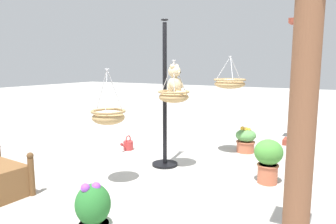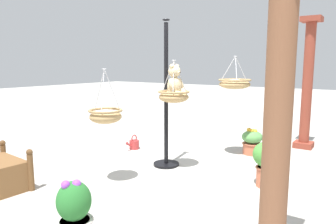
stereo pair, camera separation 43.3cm
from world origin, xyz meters
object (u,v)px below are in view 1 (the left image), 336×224
object	(u,v)px
hanging_basket_with_teddy	(174,96)
potted_plant_fern_front	(268,158)
potted_plant_bushy_green	(93,218)
greenhouse_pillar_right	(302,121)
potted_plant_flowering_red	(246,140)
greenhouse_pillar_left	(296,86)
hanging_basket_right_low	(108,116)
teddy_bear	(175,82)
display_pole_central	(165,122)
watering_can	(128,145)
hanging_basket_left_high	(230,83)

from	to	relation	value
hanging_basket_with_teddy	potted_plant_fern_front	distance (m)	1.70
potted_plant_bushy_green	greenhouse_pillar_right	bearing A→B (deg)	110.71
hanging_basket_with_teddy	potted_plant_flowering_red	distance (m)	2.05
greenhouse_pillar_left	potted_plant_flowering_red	distance (m)	1.67
hanging_basket_right_low	potted_plant_bushy_green	xyz separation A→B (m)	(1.32, 0.91, -0.68)
hanging_basket_with_teddy	hanging_basket_right_low	world-z (taller)	hanging_basket_with_teddy
teddy_bear	potted_plant_bushy_green	xyz separation A→B (m)	(2.35, 0.40, -1.12)
display_pole_central	watering_can	bearing A→B (deg)	-113.29
greenhouse_pillar_left	watering_can	xyz separation A→B (m)	(2.09, -2.86, -1.18)
display_pole_central	hanging_basket_right_low	distance (m)	1.22
teddy_bear	greenhouse_pillar_right	xyz separation A→B (m)	(1.72, 2.05, -0.16)
watering_can	potted_plant_fern_front	bearing A→B (deg)	80.69
greenhouse_pillar_left	potted_plant_fern_front	distance (m)	2.72
hanging_basket_right_low	potted_plant_fern_front	world-z (taller)	hanging_basket_right_low
potted_plant_fern_front	potted_plant_bushy_green	world-z (taller)	potted_plant_bushy_green
greenhouse_pillar_right	potted_plant_bushy_green	bearing A→B (deg)	-69.29
hanging_basket_right_low	greenhouse_pillar_left	xyz separation A→B (m)	(-3.76, 1.95, 0.27)
display_pole_central	greenhouse_pillar_right	size ratio (longest dim) A/B	0.92
display_pole_central	watering_can	xyz separation A→B (m)	(-0.49, -1.15, -0.66)
hanging_basket_left_high	greenhouse_pillar_left	distance (m)	1.77
hanging_basket_right_low	potted_plant_bushy_green	world-z (taller)	hanging_basket_right_low
potted_plant_flowering_red	potted_plant_bushy_green	world-z (taller)	potted_plant_bushy_green
hanging_basket_with_teddy	potted_plant_flowering_red	xyz separation A→B (m)	(-1.64, 0.73, -0.98)
hanging_basket_with_teddy	hanging_basket_left_high	size ratio (longest dim) A/B	1.13
hanging_basket_with_teddy	potted_plant_bushy_green	world-z (taller)	hanging_basket_with_teddy
greenhouse_pillar_left	hanging_basket_with_teddy	bearing A→B (deg)	-28.13
display_pole_central	potted_plant_bushy_green	size ratio (longest dim) A/B	3.60
hanging_basket_right_low	potted_plant_flowering_red	bearing A→B (deg)	155.46
greenhouse_pillar_right	display_pole_central	bearing A→B (deg)	-128.87
hanging_basket_with_teddy	potted_plant_fern_front	size ratio (longest dim) A/B	1.03
teddy_bear	potted_plant_flowering_red	world-z (taller)	teddy_bear
hanging_basket_left_high	greenhouse_pillar_left	xyz separation A→B (m)	(-1.49, 0.96, -0.10)
hanging_basket_with_teddy	potted_plant_fern_front	xyz separation A→B (m)	(-0.17, 1.46, -0.85)
hanging_basket_with_teddy	greenhouse_pillar_right	distance (m)	2.69
potted_plant_flowering_red	potted_plant_bushy_green	bearing A→B (deg)	-4.46
potted_plant_fern_front	potted_plant_bushy_green	bearing A→B (deg)	-22.48
display_pole_central	potted_plant_fern_front	distance (m)	1.76
potted_plant_bushy_green	greenhouse_pillar_left	bearing A→B (deg)	168.43
hanging_basket_left_high	hanging_basket_right_low	distance (m)	2.50
hanging_basket_right_low	greenhouse_pillar_left	bearing A→B (deg)	152.61
potted_plant_bushy_green	watering_can	distance (m)	3.51
hanging_basket_with_teddy	greenhouse_pillar_left	distance (m)	3.10
display_pole_central	hanging_basket_with_teddy	xyz separation A→B (m)	(0.15, 0.25, 0.47)
teddy_bear	potted_plant_fern_front	bearing A→B (deg)	96.89
potted_plant_flowering_red	watering_can	world-z (taller)	potted_plant_flowering_red
hanging_basket_right_low	greenhouse_pillar_right	bearing A→B (deg)	74.67
hanging_basket_with_teddy	watering_can	distance (m)	1.90
hanging_basket_right_low	hanging_basket_left_high	bearing A→B (deg)	156.40
hanging_basket_right_low	greenhouse_pillar_right	xyz separation A→B (m)	(0.70, 2.56, 0.27)
hanging_basket_right_low	greenhouse_pillar_right	size ratio (longest dim) A/B	0.29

